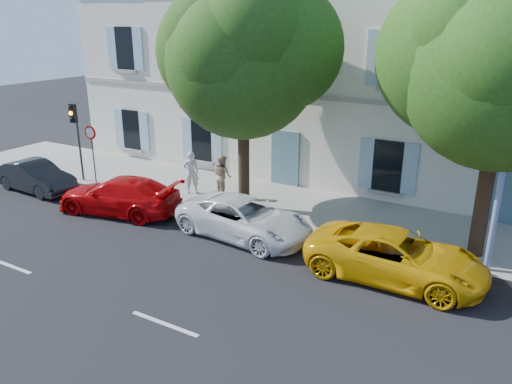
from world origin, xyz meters
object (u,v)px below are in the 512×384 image
Objects in this scene: road_sign at (92,142)px; car_red_coupe at (119,195)px; tree_right at (504,71)px; pedestrian_a at (191,172)px; car_white_coupe at (244,218)px; car_dark_sedan at (36,177)px; traffic_light at (75,126)px; tree_left at (243,62)px; car_yellow_supercar at (396,256)px; pedestrian_b at (223,176)px.

car_red_coupe is at bearing -29.04° from road_sign.
tree_right is 15.83m from road_sign.
pedestrian_a is (-10.95, 0.22, -4.61)m from tree_right.
car_white_coupe is (5.20, 0.50, -0.03)m from car_red_coupe.
car_dark_sedan is 0.82× the size of car_red_coupe.
car_red_coupe is 13.39m from tree_right.
tree_left is at bearing 5.72° from traffic_light.
tree_left is at bearing 37.13° from car_white_coupe.
car_yellow_supercar is at bearing -20.10° from tree_left.
road_sign reaches higher than car_white_coupe.
pedestrian_a is (-2.74, 0.34, -4.51)m from tree_left.
car_red_coupe is 5.22m from car_white_coupe.
tree_right reaches higher than pedestrian_b.
traffic_light reaches higher than car_white_coupe.
car_white_coupe is at bearing 85.67° from car_yellow_supercar.
car_yellow_supercar is at bearing 121.14° from pedestrian_a.
tree_right is 4.88× the size of pedestrian_a.
traffic_light is 6.93m from pedestrian_b.
tree_left is 8.04m from road_sign.
car_yellow_supercar is at bearing -176.71° from pedestrian_b.
road_sign is at bearing 82.47° from car_yellow_supercar.
car_dark_sedan is 10.10m from car_white_coupe.
tree_left is 4.77× the size of pedestrian_a.
pedestrian_a is (-3.99, 2.37, 0.37)m from car_white_coupe.
pedestrian_a is at bearing 178.85° from tree_right.
tree_right is at bearing 91.76° from car_red_coupe.
traffic_light is at bearing -24.74° from car_dark_sedan.
car_red_coupe is at bearing 90.23° from car_yellow_supercar.
road_sign is at bearing -41.73° from car_dark_sedan.
pedestrian_b is (7.43, 3.13, 0.36)m from car_dark_sedan.
road_sign is 1.45× the size of pedestrian_a.
car_white_coupe is at bearing -8.69° from road_sign.
car_white_coupe is 0.55× the size of tree_right.
car_dark_sedan is 2.23× the size of pedestrian_a.
road_sign is at bearing 37.99° from pedestrian_b.
pedestrian_b is at bearing 150.95° from pedestrian_a.
pedestrian_a is (4.43, 1.08, -0.95)m from road_sign.
traffic_light is (-9.24, 1.23, 1.96)m from car_white_coupe.
car_white_coupe is 2.71× the size of pedestrian_a.
car_yellow_supercar is at bearing -125.94° from tree_right.
car_yellow_supercar is at bearing -87.27° from car_dark_sedan.
car_red_coupe is 0.96× the size of car_yellow_supercar.
traffic_light reaches higher than pedestrian_a.
car_yellow_supercar is 5.81m from tree_right.
pedestrian_a is (5.25, 1.14, -1.59)m from traffic_light.
car_yellow_supercar is 8.39m from pedestrian_b.
pedestrian_a is at bearing 12.30° from traffic_light.
tree_right is at bearing -79.08° from car_dark_sedan.
pedestrian_a is at bearing 146.66° from car_red_coupe.
tree_left reaches higher than car_red_coupe.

